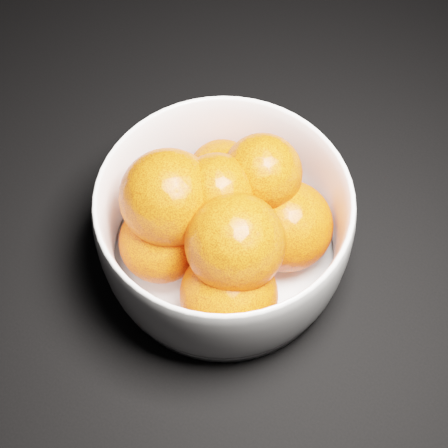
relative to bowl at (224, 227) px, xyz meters
The scene contains 2 objects.
bowl is the anchor object (origin of this frame).
orange_pile 0.02m from the bowl, 55.56° to the right, with size 0.17×0.17×0.13m.
Camera 1 is at (0.23, 0.02, 0.54)m, focal length 50.00 mm.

